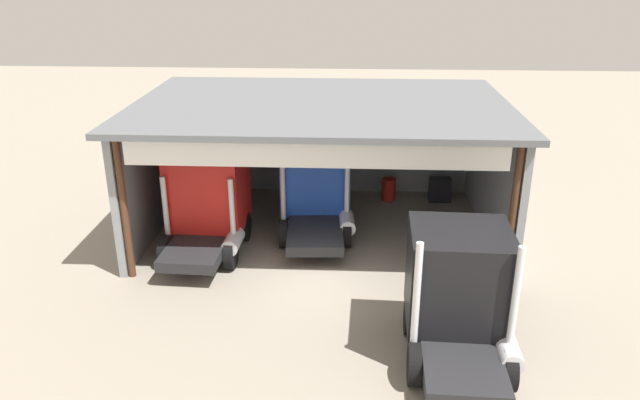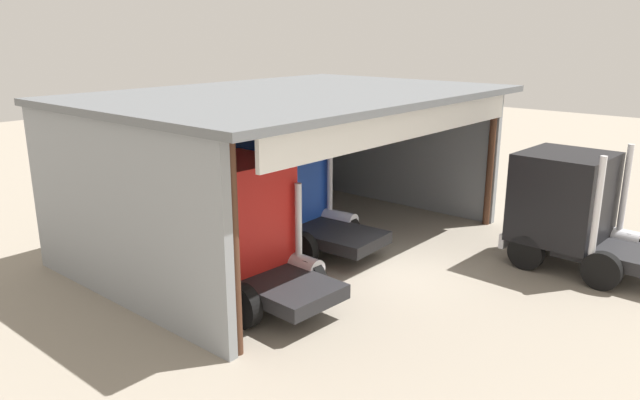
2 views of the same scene
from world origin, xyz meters
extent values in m
plane|color=gray|center=(0.00, 0.00, 0.00)|extent=(80.00, 80.00, 0.00)
cube|color=gray|center=(0.00, 8.42, 2.39)|extent=(12.50, 0.24, 4.77)
cube|color=gray|center=(-6.25, 4.21, 2.39)|extent=(0.24, 8.42, 4.77)
cube|color=gray|center=(6.25, 4.21, 2.39)|extent=(0.24, 8.42, 4.77)
cube|color=slate|center=(0.00, 3.92, 4.87)|extent=(13.10, 9.00, 0.20)
cylinder|color=#4C2D1E|center=(-6.00, 0.15, 2.39)|extent=(0.24, 0.24, 4.77)
cylinder|color=#4C2D1E|center=(6.00, 0.15, 2.39)|extent=(0.24, 0.24, 4.77)
cube|color=white|center=(0.00, -0.23, 4.42)|extent=(11.25, 0.12, 0.90)
cube|color=red|center=(-3.89, 2.63, 2.19)|extent=(2.62, 2.44, 2.82)
cube|color=black|center=(-3.84, 3.81, 2.68)|extent=(2.14, 0.16, 0.85)
cube|color=silver|center=(-3.84, 3.84, 0.68)|extent=(2.39, 0.27, 0.44)
cube|color=#232326|center=(-3.97, 0.92, 0.71)|extent=(2.02, 3.19, 0.36)
cylinder|color=silver|center=(-5.08, 1.36, 1.78)|extent=(0.18, 0.18, 2.49)
cylinder|color=silver|center=(-2.82, 1.26, 1.78)|extent=(0.18, 0.18, 2.49)
cylinder|color=silver|center=(-2.83, 1.17, 0.83)|extent=(0.61, 1.22, 0.56)
cylinder|color=black|center=(-4.98, 3.14, 0.53)|extent=(0.35, 1.07, 1.06)
cylinder|color=black|center=(-2.77, 3.04, 0.53)|extent=(0.35, 1.07, 1.06)
cylinder|color=black|center=(-5.08, 0.97, 0.53)|extent=(0.35, 1.07, 1.06)
cylinder|color=black|center=(-2.87, 0.87, 0.53)|extent=(0.35, 1.07, 1.06)
cube|color=#1E47B7|center=(-0.28, 4.62, 2.05)|extent=(2.70, 2.55, 2.58)
cube|color=black|center=(-0.35, 5.85, 2.50)|extent=(2.18, 0.19, 0.78)
cube|color=silver|center=(-0.35, 5.88, 0.66)|extent=(2.44, 0.30, 0.44)
cube|color=#232326|center=(-0.16, 2.60, 0.69)|extent=(2.13, 3.80, 0.36)
cylinder|color=silver|center=(-1.35, 3.21, 2.03)|extent=(0.18, 0.18, 3.04)
cylinder|color=silver|center=(0.95, 3.34, 2.03)|extent=(0.18, 0.18, 3.04)
cylinder|color=silver|center=(0.97, 2.96, 0.81)|extent=(0.63, 1.23, 0.56)
cylinder|color=black|center=(-1.43, 5.04, 0.51)|extent=(0.36, 1.03, 1.02)
cylinder|color=black|center=(0.82, 5.17, 0.51)|extent=(0.36, 1.03, 1.02)
cylinder|color=black|center=(-1.29, 2.53, 0.51)|extent=(0.36, 1.03, 1.02)
cylinder|color=black|center=(0.97, 2.66, 0.51)|extent=(0.36, 1.03, 1.02)
cube|color=black|center=(3.85, -3.16, 2.07)|extent=(2.62, 2.47, 2.59)
cube|color=black|center=(3.90, -1.95, 2.52)|extent=(2.15, 0.14, 0.78)
cube|color=silver|center=(3.90, -1.92, 0.68)|extent=(2.41, 0.25, 0.44)
cube|color=#232326|center=(3.79, -4.80, 0.71)|extent=(2.01, 3.06, 0.36)
cylinder|color=silver|center=(2.67, -4.45, 2.08)|extent=(0.18, 0.18, 3.11)
cylinder|color=silver|center=(4.94, -4.54, 2.08)|extent=(0.18, 0.18, 3.11)
cylinder|color=silver|center=(4.94, -4.54, 0.83)|extent=(0.60, 1.22, 0.56)
cylinder|color=black|center=(2.76, -2.64, 0.53)|extent=(0.34, 1.06, 1.05)
cylinder|color=black|center=(4.99, -2.72, 0.53)|extent=(0.34, 1.06, 1.05)
cylinder|color=black|center=(2.68, -4.76, 0.53)|extent=(0.34, 1.06, 1.05)
cylinder|color=black|center=(4.91, -4.84, 0.53)|extent=(0.34, 1.06, 1.05)
cylinder|color=#B21E19|center=(2.72, 7.31, 0.47)|extent=(0.58, 0.58, 0.94)
cube|color=black|center=(4.89, 7.32, 0.50)|extent=(0.90, 0.60, 1.00)
camera|label=1|loc=(1.02, -17.00, 9.69)|focal=34.06mm
camera|label=2|loc=(-13.66, -8.77, 6.73)|focal=33.64mm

